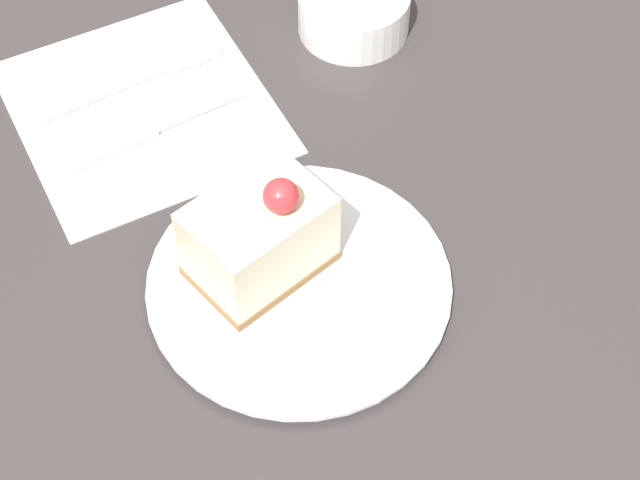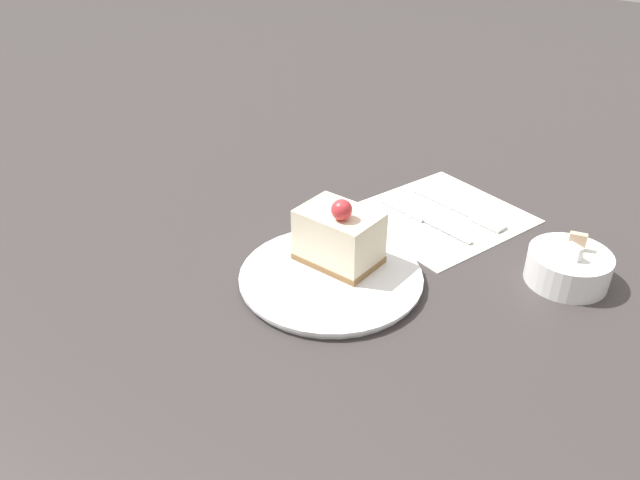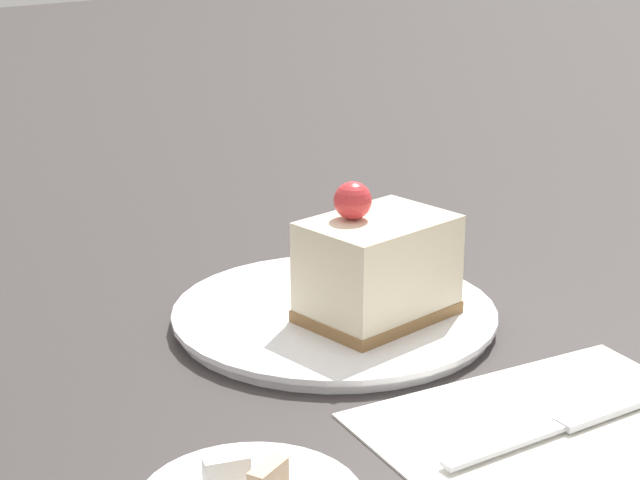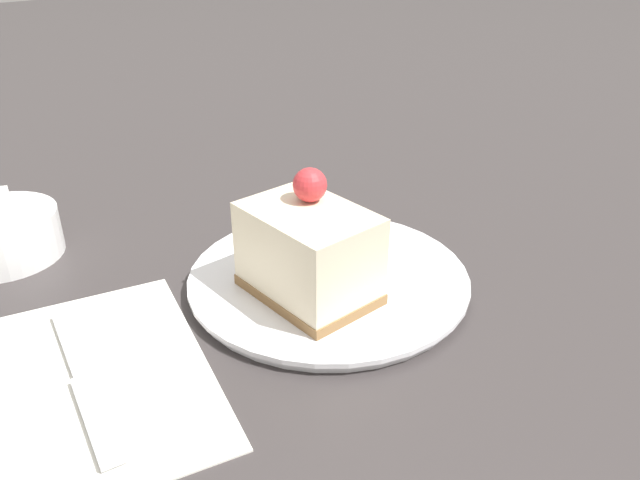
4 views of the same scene
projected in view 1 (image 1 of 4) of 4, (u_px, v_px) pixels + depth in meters
ground_plane at (238, 298)px, 0.79m from camera, size 4.00×4.00×0.00m
plate at (299, 285)px, 0.78m from camera, size 0.22×0.22×0.01m
cake_slice at (259, 236)px, 0.76m from camera, size 0.07×0.10×0.09m
napkin at (142, 107)px, 0.90m from camera, size 0.26×0.25×0.00m
fork at (145, 75)px, 0.92m from camera, size 0.04×0.17×0.00m
knife at (138, 136)px, 0.88m from camera, size 0.04×0.16×0.00m
sugar_bowl at (354, 11)px, 0.94m from camera, size 0.10×0.10×0.06m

